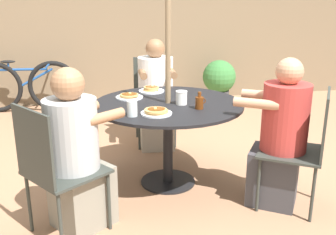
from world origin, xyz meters
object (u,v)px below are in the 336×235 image
Objects in this scene: patio_chair_north at (154,95)px; pancake_plate_b at (129,96)px; syrup_bottle at (199,102)px; drinking_glass_a at (132,108)px; diner_north at (156,99)px; bicycle at (25,86)px; patio_chair_south at (305,143)px; diner_south at (280,140)px; patio_table at (168,115)px; diner_east at (77,157)px; pancake_plate_a at (151,90)px; patio_chair_east at (53,165)px; coffee_cup at (181,98)px; pancake_plate_c at (156,112)px; potted_shrub at (219,80)px.

patio_chair_north is 3.93× the size of pancake_plate_b.
syrup_bottle is 1.17× the size of drinking_glass_a.
diner_north is 0.77× the size of bicycle.
diner_north is 1.74m from patio_chair_south.
bicycle is at bearing 70.15° from diner_south.
patio_table is at bearing 90.00° from diner_north.
patio_chair_south is (1.65, -0.08, 0.00)m from diner_east.
syrup_bottle reaches higher than pancake_plate_a.
patio_chair_east reaches higher than bicycle.
bicycle is (-1.57, 1.48, -0.16)m from patio_chair_north.
patio_chair_east is at bearing -144.15° from patio_table.
patio_chair_south reaches higher than coffee_cup.
patio_chair_north reaches higher than bicycle.
patio_chair_north is 1.42m from pancake_plate_c.
diner_east is 1.71× the size of potted_shrub.
patio_table is at bearing 90.00° from patio_chair_north.
patio_chair_north reaches higher than pancake_plate_a.
diner_south is 0.95m from pancake_plate_c.
drinking_glass_a is at bearing -136.67° from patio_table.
diner_north is at bearing 63.18° from patio_chair_south.
drinking_glass_a reaches higher than bicycle.
patio_chair_north is 0.80× the size of diner_north.
drinking_glass_a is 0.17× the size of potted_shrub.
drinking_glass_a is (-0.04, -0.54, 0.04)m from pancake_plate_b.
patio_chair_east is 1.17m from coffee_cup.
drinking_glass_a is at bearing 110.42° from patio_chair_south.
pancake_plate_a is at bearing 108.99° from diner_east.
diner_south is 3.82m from bicycle.
patio_table is 1.10m from patio_chair_south.
pancake_plate_a reaches higher than bicycle.
patio_chair_north is 2.17m from bicycle.
patio_chair_east is 3.73m from potted_shrub.
pancake_plate_b is at bearing 142.95° from patio_table.
pancake_plate_c reaches higher than bicycle.
coffee_cup is (0.84, 0.47, 0.26)m from diner_east.
patio_chair_south reaches higher than bicycle.
diner_east is at bearing -151.49° from drinking_glass_a.
patio_chair_east is at bearing -125.26° from potted_shrub.
syrup_bottle reaches higher than potted_shrub.
coffee_cup is at bearing -54.19° from bicycle.
patio_chair_north is 0.18m from diner_north.
diner_north is at bearing 60.23° from diner_south.
pancake_plate_c is (0.74, 0.34, 0.22)m from patio_chair_east.
patio_chair_north reaches higher than coffee_cup.
coffee_cup reaches higher than patio_table.
drinking_glass_a is at bearing -170.67° from syrup_bottle.
patio_chair_north is 0.81× the size of diner_east.
pancake_plate_b is 1.00× the size of pancake_plate_c.
patio_table is at bearing 132.16° from syrup_bottle.
patio_chair_south is 1.43m from pancake_plate_a.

